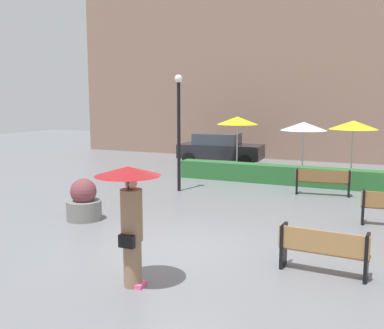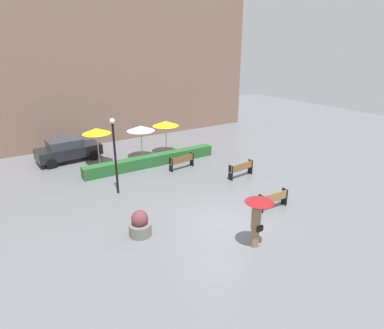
{
  "view_description": "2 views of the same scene",
  "coord_description": "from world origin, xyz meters",
  "px_view_note": "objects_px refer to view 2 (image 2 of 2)",
  "views": [
    {
      "loc": [
        4.05,
        -8.43,
        3.24
      ],
      "look_at": [
        -1.27,
        3.51,
        1.32
      ],
      "focal_mm": 41.01,
      "sensor_mm": 36.0,
      "label": 1
    },
    {
      "loc": [
        -8.01,
        -10.29,
        7.59
      ],
      "look_at": [
        1.36,
        4.42,
        1.19
      ],
      "focal_mm": 30.67,
      "sensor_mm": 36.0,
      "label": 2
    }
  ],
  "objects_px": {
    "bench_back_row": "(182,161)",
    "patio_umbrella_yellow_far": "(166,123)",
    "lamp_post": "(115,149)",
    "patio_umbrella_yellow": "(96,131)",
    "parked_car": "(68,150)",
    "pedestrian_with_umbrella": "(257,214)",
    "planter_pot": "(140,225)",
    "bench_far_right": "(241,168)",
    "patio_umbrella_white": "(141,128)",
    "bench_near_right": "(274,199)"
  },
  "relations": [
    {
      "from": "bench_far_right",
      "to": "patio_umbrella_yellow_far",
      "type": "bearing_deg",
      "value": 104.04
    },
    {
      "from": "bench_back_row",
      "to": "patio_umbrella_white",
      "type": "distance_m",
      "value": 3.94
    },
    {
      "from": "bench_back_row",
      "to": "planter_pot",
      "type": "height_order",
      "value": "planter_pot"
    },
    {
      "from": "patio_umbrella_white",
      "to": "pedestrian_with_umbrella",
      "type": "bearing_deg",
      "value": -93.37
    },
    {
      "from": "bench_near_right",
      "to": "patio_umbrella_white",
      "type": "relative_size",
      "value": 0.71
    },
    {
      "from": "pedestrian_with_umbrella",
      "to": "planter_pot",
      "type": "height_order",
      "value": "pedestrian_with_umbrella"
    },
    {
      "from": "pedestrian_with_umbrella",
      "to": "patio_umbrella_yellow",
      "type": "bearing_deg",
      "value": 100.09
    },
    {
      "from": "planter_pot",
      "to": "pedestrian_with_umbrella",
      "type": "bearing_deg",
      "value": -42.57
    },
    {
      "from": "bench_near_right",
      "to": "bench_far_right",
      "type": "relative_size",
      "value": 0.9
    },
    {
      "from": "parked_car",
      "to": "planter_pot",
      "type": "bearing_deg",
      "value": -88.58
    },
    {
      "from": "bench_far_right",
      "to": "planter_pot",
      "type": "distance_m",
      "value": 8.28
    },
    {
      "from": "bench_back_row",
      "to": "pedestrian_with_umbrella",
      "type": "xyz_separation_m",
      "value": [
        -2.01,
        -9.06,
        0.92
      ]
    },
    {
      "from": "bench_back_row",
      "to": "patio_umbrella_yellow",
      "type": "relative_size",
      "value": 0.74
    },
    {
      "from": "bench_back_row",
      "to": "patio_umbrella_yellow_far",
      "type": "height_order",
      "value": "patio_umbrella_yellow_far"
    },
    {
      "from": "bench_far_right",
      "to": "pedestrian_with_umbrella",
      "type": "xyz_separation_m",
      "value": [
        -4.31,
        -5.92,
        0.91
      ]
    },
    {
      "from": "lamp_post",
      "to": "parked_car",
      "type": "xyz_separation_m",
      "value": [
        -0.99,
        6.84,
        -1.69
      ]
    },
    {
      "from": "planter_pot",
      "to": "patio_umbrella_white",
      "type": "xyz_separation_m",
      "value": [
        4.24,
        9.18,
        1.67
      ]
    },
    {
      "from": "patio_umbrella_yellow_far",
      "to": "lamp_post",
      "type": "bearing_deg",
      "value": -139.54
    },
    {
      "from": "bench_near_right",
      "to": "lamp_post",
      "type": "height_order",
      "value": "lamp_post"
    },
    {
      "from": "pedestrian_with_umbrella",
      "to": "parked_car",
      "type": "relative_size",
      "value": 0.5
    },
    {
      "from": "bench_far_right",
      "to": "bench_back_row",
      "type": "height_order",
      "value": "bench_far_right"
    },
    {
      "from": "lamp_post",
      "to": "patio_umbrella_yellow_far",
      "type": "bearing_deg",
      "value": 40.46
    },
    {
      "from": "patio_umbrella_yellow",
      "to": "planter_pot",
      "type": "bearing_deg",
      "value": -97.58
    },
    {
      "from": "bench_back_row",
      "to": "lamp_post",
      "type": "relative_size",
      "value": 0.45
    },
    {
      "from": "patio_umbrella_yellow_far",
      "to": "parked_car",
      "type": "bearing_deg",
      "value": 161.59
    },
    {
      "from": "bench_back_row",
      "to": "bench_near_right",
      "type": "bearing_deg",
      "value": -82.36
    },
    {
      "from": "lamp_post",
      "to": "patio_umbrella_yellow_far",
      "type": "relative_size",
      "value": 1.69
    },
    {
      "from": "bench_near_right",
      "to": "bench_back_row",
      "type": "height_order",
      "value": "bench_back_row"
    },
    {
      "from": "patio_umbrella_yellow",
      "to": "parked_car",
      "type": "bearing_deg",
      "value": 128.86
    },
    {
      "from": "bench_near_right",
      "to": "parked_car",
      "type": "height_order",
      "value": "parked_car"
    },
    {
      "from": "patio_umbrella_yellow",
      "to": "patio_umbrella_yellow_far",
      "type": "xyz_separation_m",
      "value": [
        4.94,
        -0.25,
        -0.07
      ]
    },
    {
      "from": "bench_far_right",
      "to": "patio_umbrella_white",
      "type": "distance_m",
      "value": 7.59
    },
    {
      "from": "patio_umbrella_yellow",
      "to": "parked_car",
      "type": "height_order",
      "value": "patio_umbrella_yellow"
    },
    {
      "from": "bench_far_right",
      "to": "pedestrian_with_umbrella",
      "type": "height_order",
      "value": "pedestrian_with_umbrella"
    },
    {
      "from": "planter_pot",
      "to": "patio_umbrella_yellow_far",
      "type": "distance_m",
      "value": 11.23
    },
    {
      "from": "patio_umbrella_yellow",
      "to": "patio_umbrella_yellow_far",
      "type": "relative_size",
      "value": 1.03
    },
    {
      "from": "bench_near_right",
      "to": "patio_umbrella_white",
      "type": "bearing_deg",
      "value": 102.06
    },
    {
      "from": "bench_near_right",
      "to": "patio_umbrella_yellow_far",
      "type": "bearing_deg",
      "value": 91.55
    },
    {
      "from": "patio_umbrella_white",
      "to": "parked_car",
      "type": "xyz_separation_m",
      "value": [
        -4.53,
        2.18,
        -1.34
      ]
    },
    {
      "from": "patio_umbrella_yellow",
      "to": "parked_car",
      "type": "xyz_separation_m",
      "value": [
        -1.54,
        1.91,
        -1.51
      ]
    },
    {
      "from": "pedestrian_with_umbrella",
      "to": "patio_umbrella_white",
      "type": "distance_m",
      "value": 12.45
    },
    {
      "from": "bench_near_right",
      "to": "parked_car",
      "type": "xyz_separation_m",
      "value": [
        -6.76,
        12.65,
        0.31
      ]
    },
    {
      "from": "bench_far_right",
      "to": "planter_pot",
      "type": "xyz_separation_m",
      "value": [
        -7.83,
        -2.69,
        -0.06
      ]
    },
    {
      "from": "lamp_post",
      "to": "parked_car",
      "type": "height_order",
      "value": "lamp_post"
    },
    {
      "from": "bench_far_right",
      "to": "planter_pot",
      "type": "bearing_deg",
      "value": -161.04
    },
    {
      "from": "lamp_post",
      "to": "patio_umbrella_yellow_far",
      "type": "height_order",
      "value": "lamp_post"
    },
    {
      "from": "bench_far_right",
      "to": "patio_umbrella_yellow_far",
      "type": "height_order",
      "value": "patio_umbrella_yellow_far"
    },
    {
      "from": "planter_pot",
      "to": "bench_near_right",
      "type": "bearing_deg",
      "value": -11.24
    },
    {
      "from": "patio_umbrella_yellow",
      "to": "pedestrian_with_umbrella",
      "type": "bearing_deg",
      "value": -79.91
    },
    {
      "from": "bench_far_right",
      "to": "patio_umbrella_yellow_far",
      "type": "relative_size",
      "value": 0.75
    }
  ]
}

